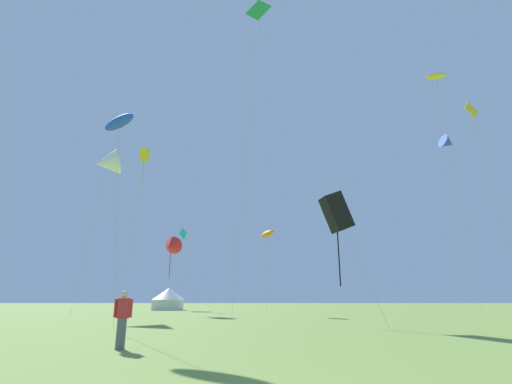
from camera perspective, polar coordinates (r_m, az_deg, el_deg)
name	(u,v)px	position (r m, az deg, el deg)	size (l,w,h in m)	color
kite_green_diamond	(258,12)	(46.78, 0.33, 25.20)	(3.81, 2.06, 33.97)	green
kite_orange_parafoil	(267,234)	(42.02, 1.71, -6.24)	(2.01, 3.76, 8.92)	orange
kite_blue_parafoil	(119,123)	(23.90, -19.73, 9.71)	(2.79, 2.65, 11.89)	blue
kite_blue_delta	(448,143)	(56.49, 26.64, 6.57)	(3.59, 2.33, 22.42)	blue
kite_yellow_parafoil	(436,77)	(69.21, 25.26, 15.27)	(3.21, 3.11, 35.99)	yellow
kite_yellow_box	(144,155)	(66.84, -16.27, 5.32)	(1.66, 3.12, 26.09)	yellow
kite_yellow_diamond	(472,112)	(60.25, 29.47, 10.30)	(3.63, 1.18, 27.58)	yellow
kite_white_delta	(107,163)	(45.59, -21.26, 4.08)	(3.85, 3.78, 17.77)	white
kite_red_delta	(171,247)	(62.58, -12.54, -7.95)	(3.39, 3.63, 11.30)	red
kite_black_box	(336,213)	(23.76, 11.87, -3.04)	(3.09, 2.36, 7.82)	black
kite_cyan_diamond	(183,235)	(57.53, -10.81, -6.27)	(1.35, 1.88, 11.72)	#1EB7CC
person_spectator	(122,320)	(13.11, -19.29, -17.55)	(0.57, 0.34, 1.73)	#565B66
festival_tent_left	(168,298)	(61.46, -12.91, -15.10)	(4.95, 4.95, 3.22)	white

